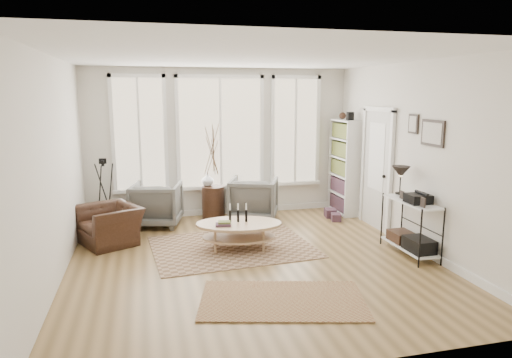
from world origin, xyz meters
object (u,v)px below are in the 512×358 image
object	(u,v)px
armchair_left	(157,204)
side_table	(213,174)
armchair_right	(254,199)
low_shelf	(410,222)
bookcase	(344,167)
coffee_table	(238,228)
accent_chair	(110,225)

from	to	relation	value
armchair_left	side_table	world-z (taller)	side_table
armchair_left	armchair_right	xyz separation A→B (m)	(1.83, -0.05, 0.01)
low_shelf	armchair_left	distance (m)	4.45
low_shelf	armchair_left	bearing A→B (deg)	145.71
low_shelf	side_table	bearing A→B (deg)	134.57
low_shelf	side_table	size ratio (longest dim) A/B	0.71
bookcase	armchair_right	bearing A→B (deg)	-178.13
side_table	armchair_right	bearing A→B (deg)	-13.44
coffee_table	accent_chair	distance (m)	2.12
bookcase	accent_chair	size ratio (longest dim) A/B	2.16
side_table	coffee_table	bearing A→B (deg)	-85.89
armchair_left	accent_chair	xyz separation A→B (m)	(-0.78, -0.88, -0.09)
coffee_table	side_table	world-z (taller)	side_table
armchair_left	armchair_right	world-z (taller)	armchair_right
armchair_left	armchair_right	distance (m)	1.83
armchair_left	side_table	bearing A→B (deg)	-159.26
bookcase	side_table	bearing A→B (deg)	177.43
side_table	bookcase	bearing A→B (deg)	-2.57
coffee_table	armchair_right	distance (m)	1.72
coffee_table	armchair_right	bearing A→B (deg)	68.48
armchair_right	side_table	distance (m)	0.91
low_shelf	armchair_left	world-z (taller)	low_shelf
bookcase	coffee_table	distance (m)	3.09
bookcase	low_shelf	bearing A→B (deg)	-91.28
side_table	low_shelf	bearing A→B (deg)	-45.43
bookcase	armchair_right	size ratio (longest dim) A/B	2.28
accent_chair	bookcase	bearing A→B (deg)	74.07
bookcase	armchair_right	world-z (taller)	bookcase
accent_chair	armchair_right	bearing A→B (deg)	80.52
low_shelf	bookcase	bearing A→B (deg)	88.72
low_shelf	accent_chair	bearing A→B (deg)	159.90
bookcase	armchair_right	distance (m)	1.98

